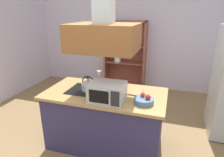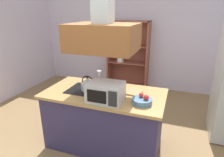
{
  "view_description": "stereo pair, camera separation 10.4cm",
  "coord_description": "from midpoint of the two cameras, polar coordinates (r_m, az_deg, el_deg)",
  "views": [
    {
      "loc": [
        0.78,
        -2.2,
        2.05
      ],
      "look_at": [
        -0.12,
        0.62,
        1.0
      ],
      "focal_mm": 31.13,
      "sensor_mm": 36.0,
      "label": 1
    },
    {
      "loc": [
        0.88,
        -2.17,
        2.05
      ],
      "look_at": [
        -0.12,
        0.62,
        1.0
      ],
      "focal_mm": 31.13,
      "sensor_mm": 36.0,
      "label": 2
    }
  ],
  "objects": [
    {
      "name": "dish_cabinet",
      "position": [
        5.27,
        3.37,
        5.68
      ],
      "size": [
        1.08,
        0.4,
        1.8
      ],
      "color": "#944D3B",
      "rests_on": "ground"
    },
    {
      "name": "cutting_board",
      "position": [
        2.89,
        4.42,
        -3.77
      ],
      "size": [
        0.36,
        0.27,
        0.02
      ],
      "primitive_type": "cube",
      "rotation": [
        0.0,
        0.0,
        -0.09
      ],
      "color": "tan",
      "rests_on": "kitchen_island"
    },
    {
      "name": "kitchen_island",
      "position": [
        3.08,
        -3.0,
        -11.75
      ],
      "size": [
        1.77,
        0.92,
        0.9
      ],
      "color": "#342E57",
      "rests_on": "ground"
    },
    {
      "name": "kettle",
      "position": [
        2.94,
        -8.06,
        -1.74
      ],
      "size": [
        0.2,
        0.2,
        0.23
      ],
      "color": "#B2BABE",
      "rests_on": "kitchen_island"
    },
    {
      "name": "range_hood",
      "position": [
        2.65,
        -3.52,
        14.14
      ],
      "size": [
        0.9,
        0.7,
        1.18
      ],
      "color": "brown"
    },
    {
      "name": "fruit_bowl",
      "position": [
        2.56,
        8.24,
        -6.33
      ],
      "size": [
        0.26,
        0.26,
        0.14
      ],
      "color": "#4C7299",
      "rests_on": "kitchen_island"
    },
    {
      "name": "ground_plane",
      "position": [
        3.11,
        -2.54,
        -21.79
      ],
      "size": [
        7.8,
        7.8,
        0.0
      ],
      "primitive_type": "plane",
      "color": "olive"
    },
    {
      "name": "microwave",
      "position": [
        2.55,
        -2.56,
        -4.03
      ],
      "size": [
        0.46,
        0.35,
        0.26
      ],
      "color": "#B7BABF",
      "rests_on": "kitchen_island"
    },
    {
      "name": "wall_back",
      "position": [
        5.3,
        8.62,
        11.68
      ],
      "size": [
        6.0,
        0.12,
        2.7
      ],
      "primitive_type": "cube",
      "color": "silver",
      "rests_on": "ground"
    },
    {
      "name": "wine_glass_on_counter",
      "position": [
        3.21,
        -4.77,
        1.32
      ],
      "size": [
        0.08,
        0.08,
        0.21
      ],
      "color": "silver",
      "rests_on": "kitchen_island"
    }
  ]
}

